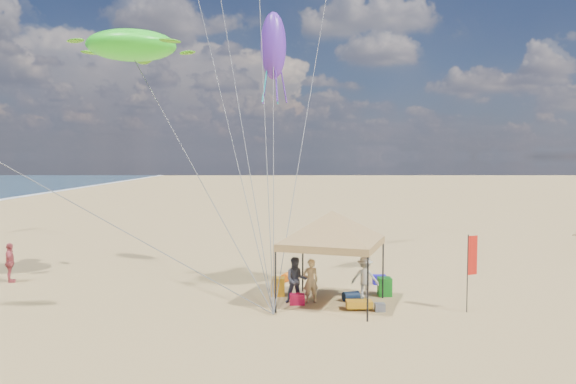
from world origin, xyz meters
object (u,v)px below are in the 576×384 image
(chair_yellow, at_px, (278,287))
(person_near_b, at_px, (296,280))
(person_near_c, at_px, (365,278))
(cooler_red, at_px, (297,299))
(canopy_tent, at_px, (332,214))
(cooler_blue, at_px, (379,280))
(beach_cart, at_px, (359,304))
(feather_flag, at_px, (471,260))
(person_far_a, at_px, (10,263))
(chair_green, at_px, (385,287))
(person_near_a, at_px, (311,281))

(chair_yellow, distance_m, person_near_b, 1.34)
(person_near_b, height_order, person_near_c, person_near_b)
(chair_yellow, bearing_deg, cooler_red, -61.43)
(canopy_tent, bearing_deg, cooler_blue, 54.92)
(canopy_tent, xyz_separation_m, beach_cart, (0.90, -0.61, -3.08))
(cooler_red, distance_m, person_near_b, 0.69)
(person_near_b, xyz_separation_m, person_near_c, (2.60, 0.60, -0.04))
(beach_cart, bearing_deg, feather_flag, -4.50)
(cooler_red, bearing_deg, person_far_a, 163.45)
(chair_green, height_order, person_near_a, person_near_a)
(canopy_tent, bearing_deg, feather_flag, -11.03)
(chair_yellow, relative_size, person_far_a, 0.41)
(cooler_red, height_order, chair_green, chair_green)
(chair_green, relative_size, person_near_b, 0.42)
(person_near_c, relative_size, person_far_a, 0.94)
(beach_cart, relative_size, person_near_b, 0.54)
(person_near_b, relative_size, person_far_a, 0.99)
(cooler_red, bearing_deg, person_near_a, 25.31)
(chair_yellow, bearing_deg, canopy_tent, -35.28)
(chair_yellow, distance_m, person_near_a, 1.66)
(person_far_a, bearing_deg, person_near_b, -129.58)
(beach_cart, bearing_deg, cooler_red, 161.83)
(cooler_blue, xyz_separation_m, chair_yellow, (-4.22, -1.86, 0.16))
(cooler_blue, bearing_deg, canopy_tent, -125.08)
(person_near_c, bearing_deg, chair_green, -136.96)
(person_near_a, distance_m, person_near_c, 2.15)
(cooler_red, height_order, person_near_b, person_near_b)
(feather_flag, bearing_deg, chair_yellow, 160.95)
(feather_flag, height_order, person_near_b, feather_flag)
(chair_green, relative_size, person_far_a, 0.41)
(person_near_b, bearing_deg, cooler_red, -87.57)
(person_near_a, relative_size, person_near_b, 0.96)
(canopy_tent, bearing_deg, person_near_a, 156.46)
(cooler_red, distance_m, beach_cart, 2.26)
(beach_cart, height_order, person_near_c, person_near_c)
(canopy_tent, height_order, person_near_a, canopy_tent)
(person_far_a, bearing_deg, beach_cart, -130.80)
(chair_yellow, bearing_deg, person_near_a, -41.26)
(canopy_tent, xyz_separation_m, cooler_red, (-1.24, 0.09, -3.09))
(canopy_tent, bearing_deg, chair_green, 31.90)
(chair_green, bearing_deg, person_far_a, 171.39)
(feather_flag, bearing_deg, canopy_tent, 168.97)
(person_near_c, bearing_deg, cooler_red, 33.98)
(cooler_red, distance_m, person_near_c, 2.76)
(chair_green, distance_m, beach_cart, 2.32)
(feather_flag, distance_m, cooler_red, 6.23)
(chair_green, height_order, person_near_b, person_near_b)
(person_near_a, height_order, person_far_a, person_far_a)
(canopy_tent, distance_m, beach_cart, 3.27)
(chair_yellow, relative_size, person_near_b, 0.42)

